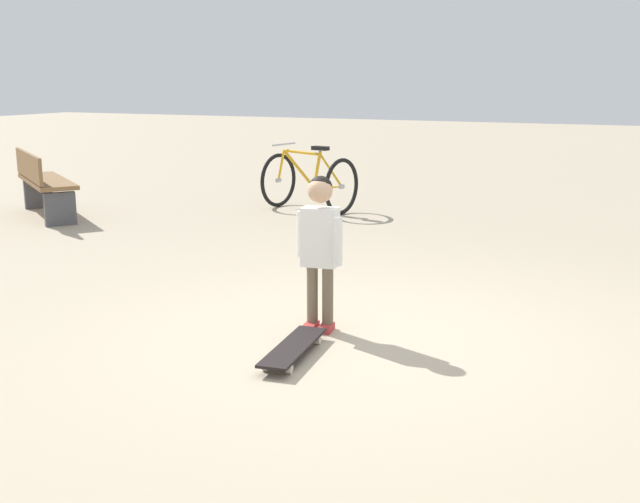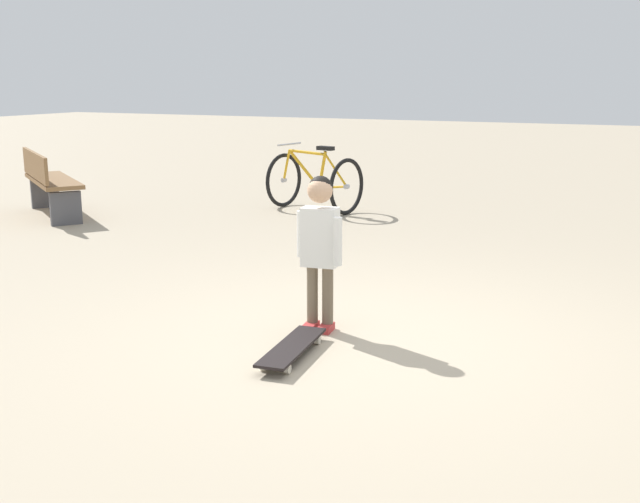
# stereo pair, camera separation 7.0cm
# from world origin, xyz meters

# --- Properties ---
(ground_plane) EXTENTS (50.00, 50.00, 0.00)m
(ground_plane) POSITION_xyz_m (0.00, 0.00, 0.00)
(ground_plane) COLOR tan
(child_person) EXTENTS (0.39, 0.21, 1.06)m
(child_person) POSITION_xyz_m (-0.42, 0.08, 0.66)
(child_person) COLOR brown
(child_person) RESTS_ON ground
(skateboard) EXTENTS (0.27, 0.79, 0.07)m
(skateboard) POSITION_xyz_m (-0.35, -0.47, 0.06)
(skateboard) COLOR black
(skateboard) RESTS_ON ground
(bicycle_mid) EXTENTS (1.20, 0.92, 0.85)m
(bicycle_mid) POSITION_xyz_m (-2.51, 4.42, 0.38)
(bicycle_mid) COLOR black
(bicycle_mid) RESTS_ON ground
(street_bench) EXTENTS (1.55, 1.31, 0.80)m
(street_bench) POSITION_xyz_m (-5.32, 2.68, 0.42)
(street_bench) COLOR brown
(street_bench) RESTS_ON ground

